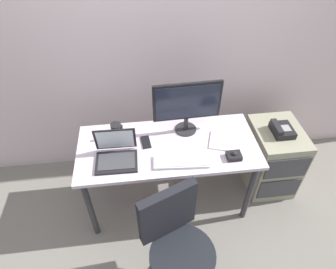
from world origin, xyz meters
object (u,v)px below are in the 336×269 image
file_cabinet (271,158)px  laptop (116,154)px  desk_phone (282,130)px  paper_notepad (219,140)px  office_chair (178,252)px  monitor_main (187,104)px  keyboard (181,161)px  coffee_mug (117,129)px  cell_phone (146,142)px  trackball_mouse (234,156)px

file_cabinet → laptop: bearing=-171.8°
desk_phone → paper_notepad: bearing=-170.8°
office_chair → monitor_main: monitor_main is taller
keyboard → paper_notepad: 0.39m
file_cabinet → coffee_mug: bearing=176.6°
cell_phone → office_chair: bearing=-85.4°
file_cabinet → monitor_main: monitor_main is taller
desk_phone → trackball_mouse: bearing=-150.7°
coffee_mug → paper_notepad: 0.84m
office_chair → cell_phone: bearing=100.7°
coffee_mug → paper_notepad: (0.82, -0.19, -0.04)m
monitor_main → desk_phone: bearing=-5.1°
office_chair → file_cabinet: bearing=39.5°
laptop → cell_phone: laptop is taller
file_cabinet → paper_notepad: 0.72m
keyboard → laptop: bearing=168.1°
coffee_mug → paper_notepad: size_ratio=0.47×
monitor_main → coffee_mug: (-0.57, 0.03, -0.22)m
desk_phone → trackball_mouse: 0.59m
file_cabinet → trackball_mouse: bearing=-149.8°
trackball_mouse → coffee_mug: 0.97m
desk_phone → coffee_mug: coffee_mug is taller
monitor_main → trackball_mouse: size_ratio=4.92×
keyboard → coffee_mug: size_ratio=4.26×
laptop → coffee_mug: 0.29m
laptop → trackball_mouse: 0.89m
file_cabinet → cell_phone: cell_phone is taller
monitor_main → coffee_mug: size_ratio=5.51×
office_chair → laptop: bearing=120.6°
monitor_main → laptop: bearing=-155.6°
laptop → cell_phone: (0.23, 0.15, -0.05)m
desk_phone → coffee_mug: (-1.40, 0.10, 0.07)m
desk_phone → office_chair: office_chair is taller
office_chair → laptop: 0.83m
monitor_main → paper_notepad: bearing=-34.2°
desk_phone → cell_phone: bearing=-178.0°
laptop → coffee_mug: bearing=89.9°
office_chair → desk_phone: bearing=39.1°
file_cabinet → desk_phone: size_ratio=3.37×
monitor_main → trackball_mouse: 0.53m
desk_phone → laptop: bearing=-172.4°
file_cabinet → office_chair: 1.33m
coffee_mug → keyboard: bearing=-39.1°
trackball_mouse → paper_notepad: 0.20m
office_chair → monitor_main: 1.08m
desk_phone → trackball_mouse: (-0.51, -0.29, 0.05)m
cell_phone → keyboard: bearing=-51.0°
cell_phone → paper_notepad: bearing=-11.2°
desk_phone → cell_phone: size_ratio=1.41×
monitor_main → coffee_mug: 0.62m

